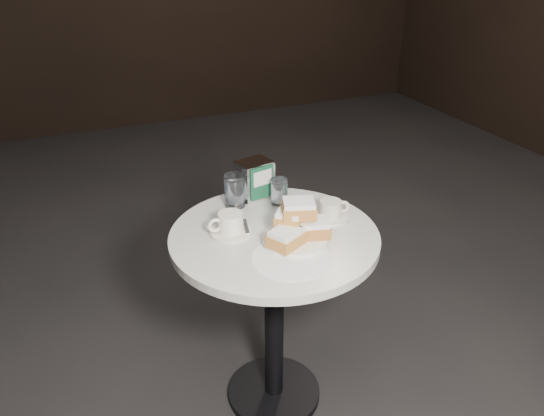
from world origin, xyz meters
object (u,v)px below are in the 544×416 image
Objects in this scene: coffee_cup_right at (330,211)px; napkin_dispenser at (254,179)px; water_glass_right at (279,192)px; cafe_table at (274,282)px; beignet_plate at (296,227)px; water_glass_left at (235,191)px; coffee_cup_left at (230,225)px.

napkin_dispenser reaches higher than coffee_cup_right.
napkin_dispenser is (-0.06, 0.09, 0.02)m from water_glass_right.
beignet_plate is (0.05, -0.07, 0.25)m from cafe_table.
napkin_dispenser reaches higher than beignet_plate.
napkin_dispenser reaches higher than water_glass_left.
beignet_plate is 2.03× the size of water_glass_left.
water_glass_left is (-0.05, 0.24, 0.26)m from cafe_table.
coffee_cup_right is (0.22, 0.02, 0.23)m from cafe_table.
water_glass_right is at bearing 27.29° from coffee_cup_left.
water_glass_right is at bearing 61.91° from cafe_table.
water_glass_right is (0.05, 0.26, -0.00)m from beignet_plate.
water_glass_right reaches higher than coffee_cup_left.
coffee_cup_right is at bearing -7.44° from coffee_cup_left.
cafe_table is 5.18× the size of napkin_dispenser.
napkin_dispenser is (-0.18, 0.26, 0.04)m from coffee_cup_right.
water_glass_left is at bearing 107.86° from beignet_plate.
water_glass_left is at bearing -170.40° from napkin_dispenser.
napkin_dispenser is (0.17, 0.22, 0.04)m from coffee_cup_left.
water_glass_right is 0.70× the size of napkin_dispenser.
beignet_plate is at bearing -101.54° from water_glass_right.
cafe_table is 0.26m from beignet_plate.
water_glass_left is at bearing 149.91° from coffee_cup_right.
coffee_cup_left is at bearing -177.45° from coffee_cup_right.
water_glass_right is 0.11m from napkin_dispenser.
cafe_table is at bearing -166.26° from coffee_cup_right.
coffee_cup_right is 1.21× the size of water_glass_left.
coffee_cup_right is 1.46× the size of water_glass_right.
beignet_plate is 0.35m from napkin_dispenser.
cafe_table is at bearing -118.09° from water_glass_right.
coffee_cup_left is 1.51× the size of water_glass_right.
napkin_dispenser is at bearing 22.75° from water_glass_left.
coffee_cup_left is 1.26× the size of water_glass_left.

